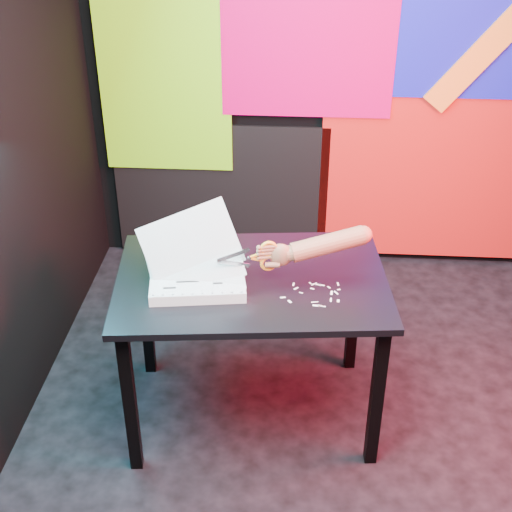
{
  "coord_description": "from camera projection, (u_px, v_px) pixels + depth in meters",
  "views": [
    {
      "loc": [
        -0.26,
        -2.44,
        2.38
      ],
      "look_at": [
        -0.44,
        0.03,
        0.87
      ],
      "focal_mm": 50.0,
      "sensor_mm": 36.0,
      "label": 1
    }
  ],
  "objects": [
    {
      "name": "paper_clippings",
      "position": [
        317.0,
        294.0,
        2.88
      ],
      "size": [
        0.24,
        0.18,
        0.0
      ],
      "color": "silver",
      "rests_on": "work_table"
    },
    {
      "name": "room",
      "position": [
        374.0,
        153.0,
        2.6
      ],
      "size": [
        3.01,
        3.01,
        2.71
      ],
      "color": "black",
      "rests_on": "ground"
    },
    {
      "name": "scissors",
      "position": [
        264.0,
        256.0,
        2.87
      ],
      "size": [
        0.24,
        0.07,
        0.14
      ],
      "rotation": [
        0.0,
        0.0,
        0.25
      ],
      "color": "#B2B2B2",
      "rests_on": "printout_stack"
    },
    {
      "name": "hand_forearm",
      "position": [
        320.0,
        246.0,
        2.89
      ],
      "size": [
        0.46,
        0.16,
        0.15
      ],
      "rotation": [
        0.0,
        0.0,
        0.25
      ],
      "color": "brown",
      "rests_on": "work_table"
    },
    {
      "name": "backdrop",
      "position": [
        360.0,
        116.0,
        4.04
      ],
      "size": [
        2.88,
        0.05,
        2.08
      ],
      "color": "red",
      "rests_on": "ground"
    },
    {
      "name": "work_table",
      "position": [
        252.0,
        297.0,
        3.03
      ],
      "size": [
        1.2,
        0.86,
        0.75
      ],
      "rotation": [
        0.0,
        0.0,
        0.1
      ],
      "color": "black",
      "rests_on": "ground"
    },
    {
      "name": "printout_stack",
      "position": [
        197.0,
        279.0,
        2.91
      ],
      "size": [
        0.47,
        0.33,
        0.36
      ],
      "rotation": [
        0.0,
        0.0,
        0.14
      ],
      "color": "beige",
      "rests_on": "work_table"
    }
  ]
}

